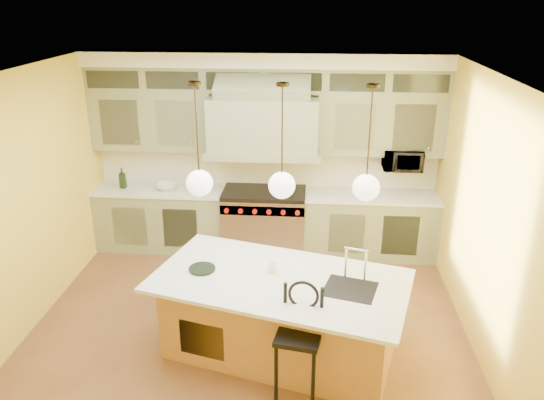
# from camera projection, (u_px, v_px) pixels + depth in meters

# --- Properties ---
(floor) EXTENTS (5.00, 5.00, 0.00)m
(floor) POSITION_uv_depth(u_px,v_px,m) (247.00, 335.00, 6.04)
(floor) COLOR brown
(floor) RESTS_ON ground
(ceiling) EXTENTS (5.00, 5.00, 0.00)m
(ceiling) POSITION_uv_depth(u_px,v_px,m) (242.00, 77.00, 4.98)
(ceiling) COLOR white
(ceiling) RESTS_ON wall_back
(wall_back) EXTENTS (5.00, 0.00, 5.00)m
(wall_back) POSITION_uv_depth(u_px,v_px,m) (266.00, 151.00, 7.83)
(wall_back) COLOR gold
(wall_back) RESTS_ON ground
(wall_front) EXTENTS (5.00, 0.00, 5.00)m
(wall_front) POSITION_uv_depth(u_px,v_px,m) (192.00, 383.00, 3.19)
(wall_front) COLOR gold
(wall_front) RESTS_ON ground
(wall_left) EXTENTS (0.00, 5.00, 5.00)m
(wall_left) POSITION_uv_depth(u_px,v_px,m) (14.00, 211.00, 5.70)
(wall_left) COLOR gold
(wall_left) RESTS_ON ground
(wall_right) EXTENTS (0.00, 5.00, 5.00)m
(wall_right) POSITION_uv_depth(u_px,v_px,m) (491.00, 226.00, 5.33)
(wall_right) COLOR gold
(wall_right) RESTS_ON ground
(back_cabinetry) EXTENTS (5.00, 0.77, 2.90)m
(back_cabinetry) POSITION_uv_depth(u_px,v_px,m) (264.00, 158.00, 7.59)
(back_cabinetry) COLOR gray
(back_cabinetry) RESTS_ON floor
(range) EXTENTS (1.20, 0.74, 0.96)m
(range) POSITION_uv_depth(u_px,v_px,m) (264.00, 221.00, 7.85)
(range) COLOR silver
(range) RESTS_ON floor
(kitchen_island) EXTENTS (2.84, 1.99, 1.35)m
(kitchen_island) POSITION_uv_depth(u_px,v_px,m) (281.00, 314.00, 5.61)
(kitchen_island) COLOR #9E7038
(kitchen_island) RESTS_ON floor
(counter_stool) EXTENTS (0.47, 0.47, 1.17)m
(counter_stool) POSITION_uv_depth(u_px,v_px,m) (300.00, 336.00, 4.92)
(counter_stool) COLOR black
(counter_stool) RESTS_ON floor
(microwave) EXTENTS (0.54, 0.37, 0.30)m
(microwave) POSITION_uv_depth(u_px,v_px,m) (402.00, 159.00, 7.45)
(microwave) COLOR black
(microwave) RESTS_ON back_cabinetry
(oil_bottle_a) EXTENTS (0.12, 0.12, 0.30)m
(oil_bottle_a) POSITION_uv_depth(u_px,v_px,m) (122.00, 178.00, 7.80)
(oil_bottle_a) COLOR black
(oil_bottle_a) RESTS_ON back_cabinetry
(oil_bottle_b) EXTENTS (0.10, 0.10, 0.20)m
(oil_bottle_b) POSITION_uv_depth(u_px,v_px,m) (202.00, 188.00, 7.53)
(oil_bottle_b) COLOR black
(oil_bottle_b) RESTS_ON back_cabinetry
(fruit_bowl) EXTENTS (0.34, 0.34, 0.08)m
(fruit_bowl) POSITION_uv_depth(u_px,v_px,m) (167.00, 187.00, 7.79)
(fruit_bowl) COLOR silver
(fruit_bowl) RESTS_ON back_cabinetry
(cup) EXTENTS (0.11, 0.11, 0.10)m
(cup) POSITION_uv_depth(u_px,v_px,m) (272.00, 267.00, 5.52)
(cup) COLOR white
(cup) RESTS_ON kitchen_island
(pendant_left) EXTENTS (0.26, 0.26, 1.11)m
(pendant_left) POSITION_uv_depth(u_px,v_px,m) (199.00, 180.00, 5.13)
(pendant_left) COLOR #2D2319
(pendant_left) RESTS_ON ceiling
(pendant_center) EXTENTS (0.26, 0.26, 1.11)m
(pendant_center) POSITION_uv_depth(u_px,v_px,m) (282.00, 182.00, 5.07)
(pendant_center) COLOR #2D2319
(pendant_center) RESTS_ON ceiling
(pendant_right) EXTENTS (0.26, 0.26, 1.11)m
(pendant_right) POSITION_uv_depth(u_px,v_px,m) (366.00, 185.00, 5.01)
(pendant_right) COLOR #2D2319
(pendant_right) RESTS_ON ceiling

